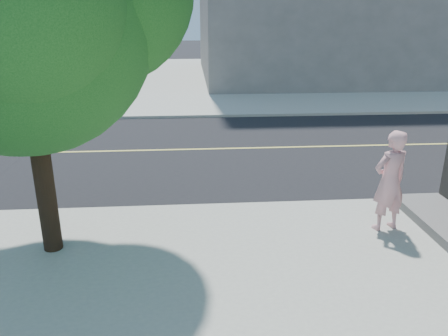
{
  "coord_description": "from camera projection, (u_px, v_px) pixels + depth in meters",
  "views": [
    {
      "loc": [
        4.06,
        -8.69,
        3.97
      ],
      "look_at": [
        4.65,
        -1.05,
        1.3
      ],
      "focal_mm": 35.09,
      "sensor_mm": 36.0,
      "label": 1
    }
  ],
  "objects": [
    {
      "name": "ground",
      "position": [
        0.0,
        215.0,
        9.2
      ],
      "size": [
        140.0,
        140.0,
        0.0
      ],
      "primitive_type": "plane",
      "color": "black",
      "rests_on": "ground"
    },
    {
      "name": "road_ew",
      "position": [
        60.0,
        152.0,
        13.44
      ],
      "size": [
        140.0,
        9.0,
        0.01
      ],
      "primitive_type": "cube",
      "color": "black",
      "rests_on": "ground"
    },
    {
      "name": "sidewalk_ne",
      "position": [
        326.0,
        76.0,
        30.4
      ],
      "size": [
        29.0,
        25.0,
        0.12
      ],
      "primitive_type": "cube",
      "color": "#A6A79A",
      "rests_on": "ground"
    },
    {
      "name": "man_on_phone",
      "position": [
        390.0,
        181.0,
        8.08
      ],
      "size": [
        0.8,
        0.64,
        1.93
      ],
      "primitive_type": "imported",
      "rotation": [
        0.0,
        0.0,
        3.43
      ],
      "color": "pink",
      "rests_on": "sidewalk_se"
    }
  ]
}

